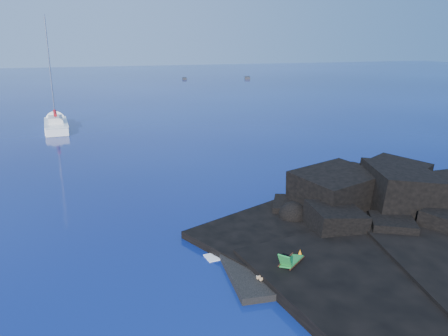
# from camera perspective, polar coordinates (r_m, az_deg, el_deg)

# --- Properties ---
(ground) EXTENTS (400.00, 400.00, 0.00)m
(ground) POSITION_cam_1_polar(r_m,az_deg,el_deg) (22.09, 0.46, -14.80)
(ground) COLOR #04083C
(ground) RESTS_ON ground
(headland) EXTENTS (24.00, 24.00, 3.60)m
(headland) POSITION_cam_1_polar(r_m,az_deg,el_deg) (30.69, 22.01, -6.81)
(headland) COLOR black
(headland) RESTS_ON ground
(beach) EXTENTS (9.08, 6.86, 0.70)m
(beach) POSITION_cam_1_polar(r_m,az_deg,el_deg) (24.18, 10.34, -12.15)
(beach) COLOR black
(beach) RESTS_ON ground
(surf_foam) EXTENTS (10.00, 8.00, 0.06)m
(surf_foam) POSITION_cam_1_polar(r_m,az_deg,el_deg) (27.94, 6.66, -7.94)
(surf_foam) COLOR white
(surf_foam) RESTS_ON ground
(sailboat) EXTENTS (3.43, 13.93, 14.50)m
(sailboat) POSITION_cam_1_polar(r_m,az_deg,el_deg) (63.27, -21.03, 4.77)
(sailboat) COLOR white
(sailboat) RESTS_ON ground
(deck_chair) EXTENTS (1.85, 1.65, 1.20)m
(deck_chair) POSITION_cam_1_polar(r_m,az_deg,el_deg) (22.65, 8.84, -11.42)
(deck_chair) COLOR #1B7A30
(deck_chair) RESTS_ON beach
(towel) EXTENTS (1.83, 1.28, 0.04)m
(towel) POSITION_cam_1_polar(r_m,az_deg,el_deg) (22.25, 6.56, -13.56)
(towel) COLOR silver
(towel) RESTS_ON beach
(sunbather) EXTENTS (1.65, 0.97, 0.27)m
(sunbather) POSITION_cam_1_polar(r_m,az_deg,el_deg) (22.18, 6.58, -13.21)
(sunbather) COLOR tan
(sunbather) RESTS_ON towel
(marker_cone) EXTENTS (0.49, 0.49, 0.59)m
(marker_cone) POSITION_cam_1_polar(r_m,az_deg,el_deg) (23.61, 9.89, -11.09)
(marker_cone) COLOR orange
(marker_cone) RESTS_ON beach
(distant_boat_a) EXTENTS (2.23, 4.39, 0.56)m
(distant_boat_a) POSITION_cam_1_polar(r_m,az_deg,el_deg) (139.27, -5.19, 11.46)
(distant_boat_a) COLOR black
(distant_boat_a) RESTS_ON ground
(distant_boat_b) EXTENTS (3.29, 5.35, 0.68)m
(distant_boat_b) POSITION_cam_1_polar(r_m,az_deg,el_deg) (141.04, 3.05, 11.56)
(distant_boat_b) COLOR #242428
(distant_boat_b) RESTS_ON ground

